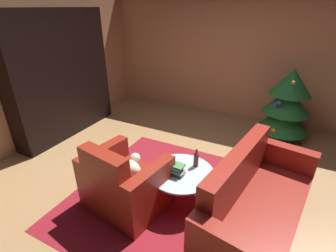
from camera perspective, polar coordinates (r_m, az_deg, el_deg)
The scene contains 11 objects.
ground_plane at distance 3.50m, azimuth 3.61°, elevation -12.91°, with size 6.74×6.74×0.00m, color #AC8151.
wall_back at distance 5.39m, azimuth 16.04°, elevation 16.31°, with size 5.74×0.06×2.75m, color tan.
wall_left at distance 4.69m, azimuth -30.45°, elevation 12.46°, with size 0.06×5.47×2.75m, color tan.
area_rug at distance 3.24m, azimuth 2.46°, elevation -16.64°, with size 2.59×2.40×0.01m, color maroon.
bookshelf_unit at distance 4.87m, azimuth -22.57°, elevation 10.87°, with size 0.39×2.00×2.18m.
armchair_red at distance 3.02m, azimuth -10.09°, elevation -13.14°, with size 1.01×0.87×0.88m.
couch_red at distance 2.87m, azimuth 19.53°, elevation -17.15°, with size 1.03×1.86×0.91m.
coffee_table at distance 3.01m, azimuth 3.09°, elevation -11.06°, with size 0.79×0.79×0.42m.
book_stack_on_table at distance 2.92m, azimuth 1.85°, elevation -9.93°, with size 0.23×0.19×0.13m.
bottle_on_table at distance 3.05m, azimuth 6.52°, elevation -7.73°, with size 0.06×0.06×0.24m.
decorated_tree at distance 4.82m, azimuth 25.89°, elevation 4.72°, with size 0.88×0.88×1.27m.
Camera 1 is at (1.03, -2.52, 2.20)m, focal length 26.27 mm.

